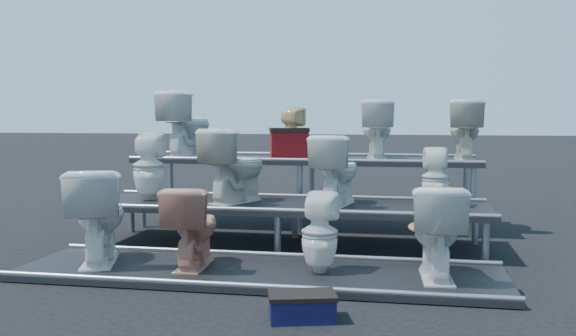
% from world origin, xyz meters
% --- Properties ---
extents(ground, '(80.00, 80.00, 0.00)m').
position_xyz_m(ground, '(0.00, 0.00, 0.00)').
color(ground, black).
rests_on(ground, ground).
extents(tier_front, '(4.20, 1.20, 0.06)m').
position_xyz_m(tier_front, '(0.00, -1.30, 0.03)').
color(tier_front, black).
rests_on(tier_front, ground).
extents(tier_mid, '(4.20, 1.20, 0.46)m').
position_xyz_m(tier_mid, '(0.00, 0.00, 0.23)').
color(tier_mid, black).
rests_on(tier_mid, ground).
extents(tier_back, '(4.20, 1.20, 0.86)m').
position_xyz_m(tier_back, '(0.00, 1.30, 0.43)').
color(tier_back, black).
rests_on(tier_back, ground).
extents(toilet_0, '(0.73, 0.95, 0.86)m').
position_xyz_m(toilet_0, '(-1.49, -1.30, 0.49)').
color(toilet_0, white).
rests_on(toilet_0, tier_front).
extents(toilet_1, '(0.44, 0.73, 0.72)m').
position_xyz_m(toilet_1, '(-0.60, -1.30, 0.42)').
color(toilet_1, tan).
rests_on(toilet_1, tier_front).
extents(toilet_2, '(0.33, 0.33, 0.69)m').
position_xyz_m(toilet_2, '(0.53, -1.30, 0.40)').
color(toilet_2, white).
rests_on(toilet_2, tier_front).
extents(toilet_3, '(0.48, 0.79, 0.78)m').
position_xyz_m(toilet_3, '(1.49, -1.30, 0.45)').
color(toilet_3, white).
rests_on(toilet_3, tier_front).
extents(toilet_4, '(0.38, 0.39, 0.75)m').
position_xyz_m(toilet_4, '(-1.55, 0.00, 0.83)').
color(toilet_4, white).
rests_on(toilet_4, tier_mid).
extents(toilet_5, '(0.71, 0.89, 0.79)m').
position_xyz_m(toilet_5, '(-0.56, 0.00, 0.86)').
color(toilet_5, beige).
rests_on(toilet_5, tier_mid).
extents(toilet_6, '(0.54, 0.78, 0.73)m').
position_xyz_m(toilet_6, '(0.53, 0.00, 0.83)').
color(toilet_6, white).
rests_on(toilet_6, tier_mid).
extents(toilet_7, '(0.28, 0.28, 0.61)m').
position_xyz_m(toilet_7, '(1.53, 0.00, 0.76)').
color(toilet_7, white).
rests_on(toilet_7, tier_mid).
extents(toilet_8, '(0.62, 0.89, 0.84)m').
position_xyz_m(toilet_8, '(-1.57, 1.30, 1.28)').
color(toilet_8, white).
rests_on(toilet_8, tier_back).
extents(toilet_9, '(0.36, 0.36, 0.64)m').
position_xyz_m(toilet_9, '(-0.19, 1.30, 1.18)').
color(toilet_9, '#DCC289').
rests_on(toilet_9, tier_back).
extents(toilet_10, '(0.46, 0.73, 0.72)m').
position_xyz_m(toilet_10, '(0.87, 1.30, 1.22)').
color(toilet_10, white).
rests_on(toilet_10, tier_back).
extents(toilet_11, '(0.40, 0.70, 0.71)m').
position_xyz_m(toilet_11, '(1.91, 1.30, 1.22)').
color(toilet_11, beige).
rests_on(toilet_11, tier_back).
extents(red_crate, '(0.54, 0.47, 0.33)m').
position_xyz_m(red_crate, '(-0.20, 1.22, 1.02)').
color(red_crate, maroon).
rests_on(red_crate, tier_back).
extents(step_stool, '(0.49, 0.37, 0.16)m').
position_xyz_m(step_stool, '(0.56, -2.40, 0.08)').
color(step_stool, '#0F0E35').
rests_on(step_stool, ground).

